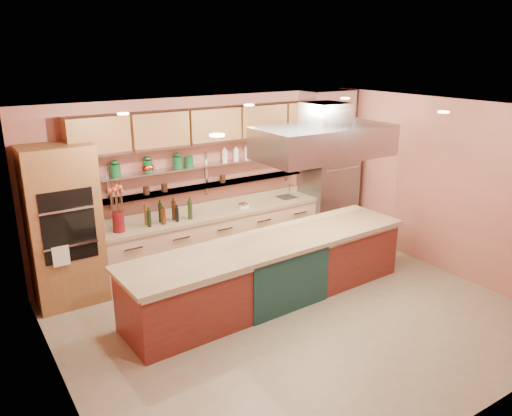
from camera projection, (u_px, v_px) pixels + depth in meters
floor at (296, 318)px, 6.84m from camera, size 6.00×5.00×0.02m
ceiling at (302, 111)px, 5.99m from camera, size 6.00×5.00×0.02m
wall_back at (208, 180)px, 8.41m from camera, size 6.00×0.04×2.80m
wall_front at (472, 300)px, 4.42m from camera, size 6.00×0.04×2.80m
wall_left at (55, 277)px, 4.86m from camera, size 0.04×5.00×2.80m
wall_right at (448, 188)px, 7.97m from camera, size 0.04×5.00×2.80m
oven_stack at (64, 226)px, 6.96m from camera, size 0.95×0.64×2.30m
refrigerator at (328, 185)px, 9.45m from camera, size 0.95×0.72×2.10m
back_counter at (216, 238)px, 8.43m from camera, size 3.84×0.64×0.93m
wall_shelf_lower at (209, 185)px, 8.30m from camera, size 3.60×0.26×0.03m
wall_shelf_upper at (209, 165)px, 8.19m from camera, size 3.60×0.26×0.03m
upper_cabinets at (212, 125)px, 7.98m from camera, size 4.60×0.36×0.55m
range_hood at (324, 142)px, 7.14m from camera, size 2.00×1.00×0.45m
ceiling_downlights at (292, 112)px, 6.16m from camera, size 4.00×2.80×0.02m
island at (271, 270)px, 7.22m from camera, size 4.41×1.15×0.91m
flower_vase at (118, 222)px, 7.35m from camera, size 0.19×0.19×0.31m
oil_bottle_cluster at (169, 214)px, 7.77m from camera, size 0.83×0.37×0.26m
kitchen_scale at (243, 205)px, 8.50m from camera, size 0.19×0.15×0.10m
bar_faucet at (289, 191)px, 9.11m from camera, size 0.04×0.04×0.23m
copper_kettle at (147, 168)px, 7.62m from camera, size 0.18×0.18×0.13m
green_canister at (189, 161)px, 7.98m from camera, size 0.14×0.14×0.16m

